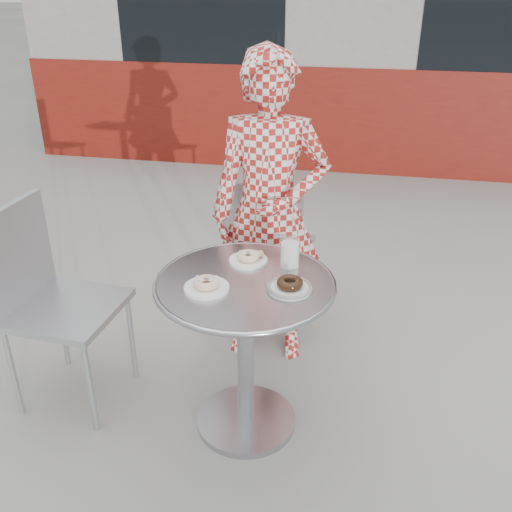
% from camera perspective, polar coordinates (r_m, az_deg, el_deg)
% --- Properties ---
extents(ground, '(60.00, 60.00, 0.00)m').
position_cam_1_polar(ground, '(2.68, -0.77, -16.28)').
color(ground, '#A9A7A1').
rests_on(ground, ground).
extents(bistro_table, '(0.72, 0.72, 0.73)m').
position_cam_1_polar(bistro_table, '(2.33, -1.08, -6.36)').
color(bistro_table, '#B3B4B8').
rests_on(bistro_table, ground).
extents(chair_far, '(0.45, 0.46, 0.88)m').
position_cam_1_polar(chair_far, '(3.21, 1.44, -2.14)').
color(chair_far, '#ACAFB4').
rests_on(chair_far, ground).
extents(chair_left, '(0.49, 0.48, 0.94)m').
position_cam_1_polar(chair_left, '(2.78, -18.08, -8.31)').
color(chair_left, '#ACAFB4').
rests_on(chair_left, ground).
extents(seated_person, '(0.59, 0.42, 1.55)m').
position_cam_1_polar(seated_person, '(2.74, 1.35, 4.24)').
color(seated_person, maroon).
rests_on(seated_person, ground).
extents(plate_far, '(0.16, 0.16, 0.04)m').
position_cam_1_polar(plate_far, '(2.38, -0.72, -0.19)').
color(plate_far, white).
rests_on(plate_far, bistro_table).
extents(plate_near, '(0.17, 0.17, 0.04)m').
position_cam_1_polar(plate_near, '(2.19, -4.98, -2.91)').
color(plate_near, white).
rests_on(plate_near, bistro_table).
extents(plate_checker, '(0.18, 0.18, 0.05)m').
position_cam_1_polar(plate_checker, '(2.18, 3.39, -3.01)').
color(plate_checker, white).
rests_on(plate_checker, bistro_table).
extents(milk_cup, '(0.08, 0.08, 0.13)m').
position_cam_1_polar(milk_cup, '(2.32, 3.40, 0.27)').
color(milk_cup, white).
rests_on(milk_cup, bistro_table).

